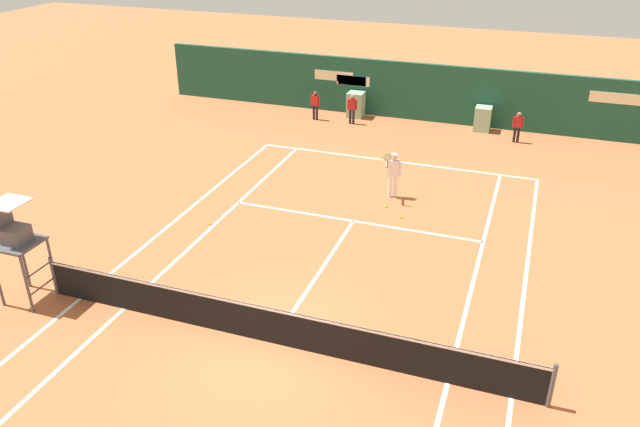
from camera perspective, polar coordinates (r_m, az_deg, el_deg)
ground_plane at (r=15.21m, az=-3.44°, el=-10.27°), size 80.00×80.00×0.01m
tennis_net at (r=14.49m, az=-4.38°, el=-9.95°), size 12.10×0.10×1.07m
sponsor_back_wall at (r=29.04m, az=9.21°, el=10.63°), size 25.00×1.02×2.56m
umpire_chair at (r=16.92m, az=-25.67°, el=-2.00°), size 1.00×1.00×2.72m
player_on_baseline at (r=21.18m, az=6.61°, el=3.80°), size 0.50×0.75×1.79m
ball_kid_right_post at (r=27.30m, az=17.39°, el=7.61°), size 0.43×0.18×1.29m
ball_kid_centre_post at (r=28.35m, az=2.91°, el=9.54°), size 0.44×0.21×1.32m
ball_kid_left_post at (r=28.87m, az=-0.43°, el=9.89°), size 0.44×0.18×1.31m
tennis_ball_mid_court at (r=20.20m, az=7.29°, el=-0.29°), size 0.07×0.07×0.07m
tennis_ball_near_service_line at (r=19.93m, az=-9.94°, el=-0.89°), size 0.07×0.07×0.07m
tennis_ball_by_sideline at (r=20.81m, az=5.97°, el=0.64°), size 0.07×0.07×0.07m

